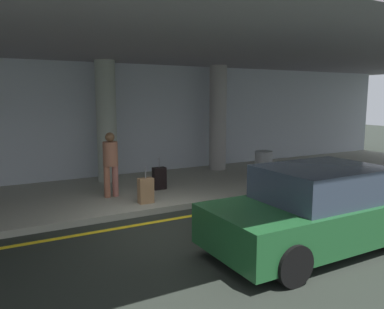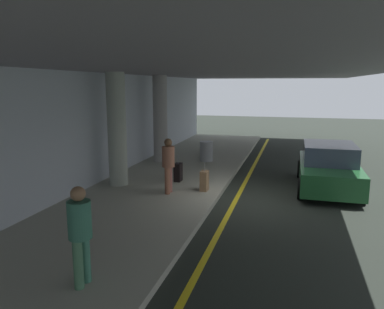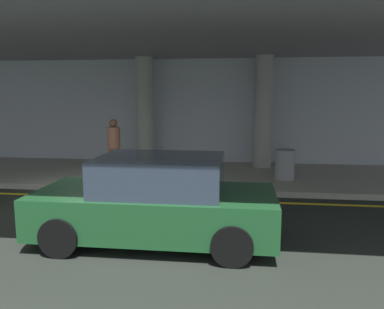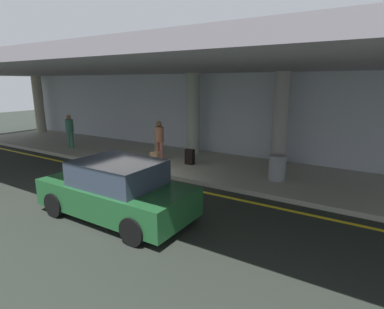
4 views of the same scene
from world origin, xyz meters
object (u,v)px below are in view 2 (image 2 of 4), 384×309
object	(u,v)px
suitcase_upright_primary	(204,181)
suitcase_upright_secondary	(178,172)
support_column_left_mid	(117,130)
trash_bin_steel	(206,151)
car_dark_green	(328,168)
support_column_center	(160,119)
traveler_with_luggage	(168,162)
person_waiting_for_ride	(80,230)

from	to	relation	value
suitcase_upright_primary	suitcase_upright_secondary	bearing A→B (deg)	54.50
suitcase_upright_secondary	suitcase_upright_primary	bearing A→B (deg)	-121.18
support_column_left_mid	trash_bin_steel	xyz separation A→B (m)	(4.54, -1.90, -1.40)
car_dark_green	suitcase_upright_primary	bearing A→B (deg)	-61.59
support_column_center	suitcase_upright_primary	xyz separation A→B (m)	(-3.93, -2.89, -1.51)
traveler_with_luggage	person_waiting_for_ride	bearing A→B (deg)	-69.35
support_column_left_mid	car_dark_green	size ratio (longest dim) A/B	0.89
support_column_center	trash_bin_steel	bearing A→B (deg)	-74.02
support_column_center	person_waiting_for_ride	bearing A→B (deg)	-166.99
support_column_center	suitcase_upright_secondary	xyz separation A→B (m)	(-3.06, -1.76, -1.51)
support_column_left_mid	car_dark_green	distance (m)	7.03
car_dark_green	suitcase_upright_secondary	distance (m)	4.99
person_waiting_for_ride	suitcase_upright_secondary	bearing A→B (deg)	-93.17
support_column_left_mid	car_dark_green	world-z (taller)	support_column_left_mid
person_waiting_for_ride	suitcase_upright_secondary	world-z (taller)	person_waiting_for_ride
car_dark_green	suitcase_upright_primary	size ratio (longest dim) A/B	4.56
suitcase_upright_primary	suitcase_upright_secondary	size ratio (longest dim) A/B	1.00
person_waiting_for_ride	trash_bin_steel	world-z (taller)	person_waiting_for_ride
support_column_left_mid	person_waiting_for_ride	world-z (taller)	support_column_left_mid
trash_bin_steel	support_column_left_mid	bearing A→B (deg)	157.35
person_waiting_for_ride	trash_bin_steel	xyz separation A→B (m)	(10.41, 0.39, -0.54)
traveler_with_luggage	suitcase_upright_secondary	world-z (taller)	traveler_with_luggage
person_waiting_for_ride	suitcase_upright_primary	world-z (taller)	person_waiting_for_ride
car_dark_green	traveler_with_luggage	xyz separation A→B (m)	(-2.34, 4.75, 0.40)
person_waiting_for_ride	support_column_left_mid	bearing A→B (deg)	-76.30
support_column_center	car_dark_green	xyz separation A→B (m)	(-2.14, -6.66, -1.26)
support_column_left_mid	person_waiting_for_ride	distance (m)	6.36
support_column_left_mid	trash_bin_steel	size ratio (longest dim) A/B	4.29
car_dark_green	traveler_with_luggage	size ratio (longest dim) A/B	2.44
support_column_center	traveler_with_luggage	distance (m)	4.95
suitcase_upright_secondary	person_waiting_for_ride	bearing A→B (deg)	-169.43
traveler_with_luggage	suitcase_upright_primary	bearing A→B (deg)	46.31
traveler_with_luggage	person_waiting_for_ride	size ratio (longest dim) A/B	1.00
trash_bin_steel	car_dark_green	bearing A→B (deg)	-119.41
person_waiting_for_ride	traveler_with_luggage	bearing A→B (deg)	-93.60
support_column_left_mid	car_dark_green	bearing A→B (deg)	-74.43
suitcase_upright_secondary	trash_bin_steel	xyz separation A→B (m)	(3.60, -0.13, 0.11)
support_column_left_mid	suitcase_upright_secondary	bearing A→B (deg)	-61.92
trash_bin_steel	support_column_center	bearing A→B (deg)	105.98
support_column_left_mid	support_column_center	distance (m)	4.00
traveler_with_luggage	trash_bin_steel	world-z (taller)	traveler_with_luggage
support_column_left_mid	person_waiting_for_ride	xyz separation A→B (m)	(-5.87, -2.28, -0.86)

